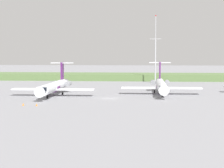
{
  "coord_description": "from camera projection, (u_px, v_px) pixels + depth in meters",
  "views": [
    {
      "loc": [
        8.98,
        -99.2,
        11.7
      ],
      "look_at": [
        0.0,
        9.73,
        3.0
      ],
      "focal_mm": 61.82,
      "sensor_mm": 36.0,
      "label": 1
    }
  ],
  "objects": [
    {
      "name": "ground_plane",
      "position": [
        117.0,
        88.0,
        130.03
      ],
      "size": [
        500.0,
        500.0,
        0.0
      ],
      "primitive_type": "plane",
      "color": "gray"
    },
    {
      "name": "grass_berm",
      "position": [
        123.0,
        77.0,
        171.24
      ],
      "size": [
        320.0,
        20.0,
        2.72
      ],
      "primitive_type": "cube",
      "color": "#597542",
      "rests_on": "ground"
    },
    {
      "name": "regional_jet_second",
      "position": [
        54.0,
        86.0,
        107.53
      ],
      "size": [
        22.81,
        31.0,
        9.0
      ],
      "color": "silver",
      "rests_on": "ground"
    },
    {
      "name": "regional_jet_third",
      "position": [
        161.0,
        85.0,
        111.7
      ],
      "size": [
        22.81,
        31.0,
        9.0
      ],
      "color": "silver",
      "rests_on": "ground"
    },
    {
      "name": "antenna_mast",
      "position": [
        155.0,
        55.0,
        150.48
      ],
      "size": [
        4.4,
        0.5,
        26.53
      ],
      "color": "#B2B2B7",
      "rests_on": "ground"
    },
    {
      "name": "safety_cone_front_marker",
      "position": [
        23.0,
        104.0,
        86.43
      ],
      "size": [
        0.44,
        0.44,
        0.55
      ],
      "primitive_type": "cone",
      "color": "orange",
      "rests_on": "ground"
    },
    {
      "name": "safety_cone_mid_marker",
      "position": [
        37.0,
        105.0,
        85.87
      ],
      "size": [
        0.44,
        0.44,
        0.55
      ],
      "primitive_type": "cone",
      "color": "orange",
      "rests_on": "ground"
    }
  ]
}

